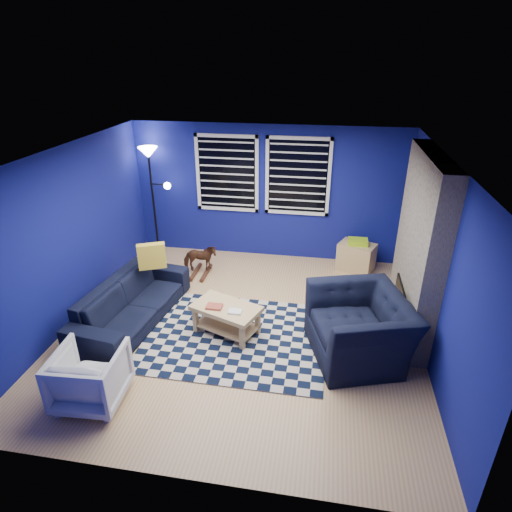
{
  "coord_description": "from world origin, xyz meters",
  "views": [
    {
      "loc": [
        1.06,
        -5.06,
        3.66
      ],
      "look_at": [
        0.16,
        0.3,
        1.02
      ],
      "focal_mm": 30.0,
      "sensor_mm": 36.0,
      "label": 1
    }
  ],
  "objects_px": {
    "cabinet": "(356,257)",
    "rocking_horse": "(200,258)",
    "floor_lamp": "(151,168)",
    "tv": "(410,201)",
    "armchair_bent": "(90,376)",
    "sofa": "(132,302)",
    "coffee_table": "(226,314)",
    "armchair_big": "(359,327)"
  },
  "relations": [
    {
      "from": "tv",
      "to": "coffee_table",
      "type": "bearing_deg",
      "value": -140.46
    },
    {
      "from": "tv",
      "to": "cabinet",
      "type": "distance_m",
      "value": 1.36
    },
    {
      "from": "sofa",
      "to": "cabinet",
      "type": "xyz_separation_m",
      "value": [
        3.32,
        2.21,
        -0.05
      ]
    },
    {
      "from": "rocking_horse",
      "to": "coffee_table",
      "type": "xyz_separation_m",
      "value": [
        0.87,
        -1.65,
        0.0
      ]
    },
    {
      "from": "armchair_big",
      "to": "rocking_horse",
      "type": "xyz_separation_m",
      "value": [
        -2.67,
        1.81,
        -0.11
      ]
    },
    {
      "from": "tv",
      "to": "rocking_horse",
      "type": "height_order",
      "value": "tv"
    },
    {
      "from": "armchair_big",
      "to": "cabinet",
      "type": "relative_size",
      "value": 1.78
    },
    {
      "from": "floor_lamp",
      "to": "armchair_bent",
      "type": "bearing_deg",
      "value": -79.57
    },
    {
      "from": "rocking_horse",
      "to": "floor_lamp",
      "type": "xyz_separation_m",
      "value": [
        -1.07,
        0.77,
        1.39
      ]
    },
    {
      "from": "sofa",
      "to": "floor_lamp",
      "type": "distance_m",
      "value": 2.77
    },
    {
      "from": "rocking_horse",
      "to": "cabinet",
      "type": "relative_size",
      "value": 0.8
    },
    {
      "from": "cabinet",
      "to": "floor_lamp",
      "type": "distance_m",
      "value": 4.09
    },
    {
      "from": "sofa",
      "to": "coffee_table",
      "type": "height_order",
      "value": "sofa"
    },
    {
      "from": "cabinet",
      "to": "rocking_horse",
      "type": "bearing_deg",
      "value": -143.74
    },
    {
      "from": "sofa",
      "to": "armchair_bent",
      "type": "bearing_deg",
      "value": -164.72
    },
    {
      "from": "tv",
      "to": "armchair_big",
      "type": "distance_m",
      "value": 2.66
    },
    {
      "from": "tv",
      "to": "armchair_bent",
      "type": "relative_size",
      "value": 1.33
    },
    {
      "from": "sofa",
      "to": "armchair_bent",
      "type": "height_order",
      "value": "armchair_bent"
    },
    {
      "from": "floor_lamp",
      "to": "sofa",
      "type": "bearing_deg",
      "value": -77.89
    },
    {
      "from": "armchair_big",
      "to": "armchair_bent",
      "type": "xyz_separation_m",
      "value": [
        -3.02,
        -1.35,
        -0.08
      ]
    },
    {
      "from": "rocking_horse",
      "to": "coffee_table",
      "type": "bearing_deg",
      "value": -166.18
    },
    {
      "from": "coffee_table",
      "to": "armchair_big",
      "type": "bearing_deg",
      "value": -5.1
    },
    {
      "from": "tv",
      "to": "floor_lamp",
      "type": "relative_size",
      "value": 0.48
    },
    {
      "from": "tv",
      "to": "coffee_table",
      "type": "relative_size",
      "value": 0.95
    },
    {
      "from": "coffee_table",
      "to": "floor_lamp",
      "type": "xyz_separation_m",
      "value": [
        -1.94,
        2.42,
        1.39
      ]
    },
    {
      "from": "sofa",
      "to": "rocking_horse",
      "type": "height_order",
      "value": "sofa"
    },
    {
      "from": "rocking_horse",
      "to": "coffee_table",
      "type": "relative_size",
      "value": 0.56
    },
    {
      "from": "tv",
      "to": "rocking_horse",
      "type": "xyz_separation_m",
      "value": [
        -3.5,
        -0.52,
        -1.08
      ]
    },
    {
      "from": "sofa",
      "to": "armchair_big",
      "type": "xyz_separation_m",
      "value": [
        3.24,
        -0.24,
        0.11
      ]
    },
    {
      "from": "armchair_bent",
      "to": "coffee_table",
      "type": "height_order",
      "value": "armchair_bent"
    },
    {
      "from": "tv",
      "to": "rocking_horse",
      "type": "bearing_deg",
      "value": -171.51
    },
    {
      "from": "rocking_horse",
      "to": "cabinet",
      "type": "xyz_separation_m",
      "value": [
        2.75,
        0.64,
        -0.05
      ]
    },
    {
      "from": "tv",
      "to": "rocking_horse",
      "type": "distance_m",
      "value": 3.7
    },
    {
      "from": "armchair_big",
      "to": "rocking_horse",
      "type": "relative_size",
      "value": 2.23
    },
    {
      "from": "armchair_bent",
      "to": "cabinet",
      "type": "bearing_deg",
      "value": -132.54
    },
    {
      "from": "rocking_horse",
      "to": "tv",
      "type": "bearing_deg",
      "value": -95.35
    },
    {
      "from": "sofa",
      "to": "armchair_bent",
      "type": "xyz_separation_m",
      "value": [
        0.22,
        -1.6,
        0.03
      ]
    },
    {
      "from": "armchair_big",
      "to": "cabinet",
      "type": "bearing_deg",
      "value": 160.59
    },
    {
      "from": "rocking_horse",
      "to": "cabinet",
      "type": "bearing_deg",
      "value": -90.78
    },
    {
      "from": "armchair_bent",
      "to": "cabinet",
      "type": "relative_size",
      "value": 1.02
    },
    {
      "from": "rocking_horse",
      "to": "armchair_big",
      "type": "bearing_deg",
      "value": -137.99
    },
    {
      "from": "armchair_bent",
      "to": "cabinet",
      "type": "height_order",
      "value": "armchair_bent"
    }
  ]
}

